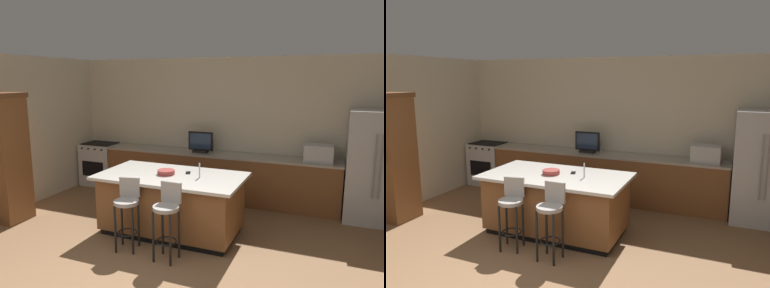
# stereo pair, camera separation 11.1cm
# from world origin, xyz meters

# --- Properties ---
(wall_back) EXTENTS (6.86, 0.12, 2.74)m
(wall_back) POSITION_xyz_m (0.00, 4.25, 1.37)
(wall_back) COLOR beige
(wall_back) RESTS_ON ground_plane
(wall_left) EXTENTS (0.12, 4.65, 2.74)m
(wall_left) POSITION_xyz_m (-3.23, 2.13, 1.37)
(wall_left) COLOR beige
(wall_left) RESTS_ON ground_plane
(counter_back) EXTENTS (4.59, 0.62, 0.91)m
(counter_back) POSITION_xyz_m (-0.05, 3.87, 0.46)
(counter_back) COLOR brown
(counter_back) RESTS_ON ground_plane
(kitchen_island) EXTENTS (2.17, 1.19, 0.91)m
(kitchen_island) POSITION_xyz_m (-0.18, 2.13, 0.47)
(kitchen_island) COLOR black
(kitchen_island) RESTS_ON ground_plane
(refrigerator) EXTENTS (0.86, 0.79, 1.84)m
(refrigerator) POSITION_xyz_m (2.69, 3.80, 0.92)
(refrigerator) COLOR #B7BABF
(refrigerator) RESTS_ON ground_plane
(range_oven) EXTENTS (0.77, 0.63, 0.93)m
(range_oven) POSITION_xyz_m (-2.74, 3.87, 0.46)
(range_oven) COLOR #B7BABF
(range_oven) RESTS_ON ground_plane
(cabinet_tower) EXTENTS (0.59, 0.58, 2.11)m
(cabinet_tower) POSITION_xyz_m (-2.89, 1.57, 1.10)
(cabinet_tower) COLOR brown
(cabinet_tower) RESTS_ON ground_plane
(microwave) EXTENTS (0.48, 0.36, 0.29)m
(microwave) POSITION_xyz_m (1.82, 3.87, 1.06)
(microwave) COLOR #B7BABF
(microwave) RESTS_ON counter_back
(tv_monitor) EXTENTS (0.49, 0.16, 0.41)m
(tv_monitor) POSITION_xyz_m (-0.35, 3.82, 1.10)
(tv_monitor) COLOR black
(tv_monitor) RESTS_ON counter_back
(sink_faucet_back) EXTENTS (0.02, 0.02, 0.24)m
(sink_faucet_back) POSITION_xyz_m (-0.13, 3.97, 1.03)
(sink_faucet_back) COLOR #B2B2B7
(sink_faucet_back) RESTS_ON counter_back
(sink_faucet_island) EXTENTS (0.02, 0.02, 0.22)m
(sink_faucet_island) POSITION_xyz_m (0.27, 2.13, 1.02)
(sink_faucet_island) COLOR #B2B2B7
(sink_faucet_island) RESTS_ON kitchen_island
(bar_stool_left) EXTENTS (0.35, 0.36, 0.99)m
(bar_stool_left) POSITION_xyz_m (-0.51, 1.41, 0.60)
(bar_stool_left) COLOR gray
(bar_stool_left) RESTS_ON ground_plane
(bar_stool_right) EXTENTS (0.34, 0.34, 1.01)m
(bar_stool_right) POSITION_xyz_m (0.13, 1.35, 0.61)
(bar_stool_right) COLOR gray
(bar_stool_right) RESTS_ON ground_plane
(fruit_bowl) EXTENTS (0.26, 0.26, 0.07)m
(fruit_bowl) POSITION_xyz_m (-0.26, 2.12, 0.94)
(fruit_bowl) COLOR #993833
(fruit_bowl) RESTS_ON kitchen_island
(cell_phone) EXTENTS (0.11, 0.16, 0.01)m
(cell_phone) POSITION_xyz_m (0.02, 2.32, 0.91)
(cell_phone) COLOR black
(cell_phone) RESTS_ON kitchen_island
(tv_remote) EXTENTS (0.11, 0.17, 0.02)m
(tv_remote) POSITION_xyz_m (-0.36, 2.28, 0.92)
(tv_remote) COLOR black
(tv_remote) RESTS_ON kitchen_island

